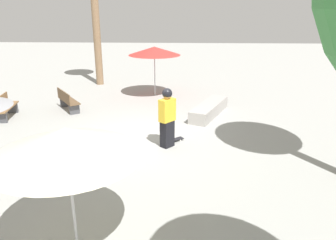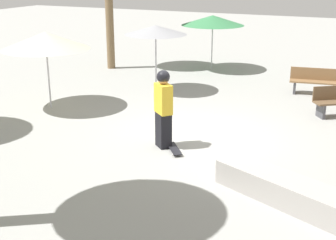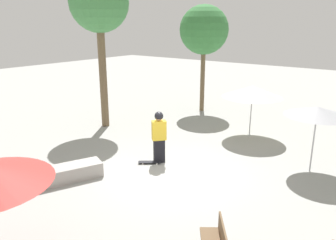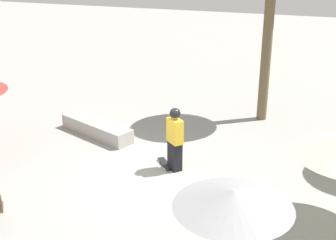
% 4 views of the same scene
% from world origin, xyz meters
% --- Properties ---
extents(ground_plane, '(60.00, 60.00, 0.00)m').
position_xyz_m(ground_plane, '(0.00, 0.00, 0.00)').
color(ground_plane, '#9E9E99').
extents(skater_main, '(0.54, 0.53, 1.84)m').
position_xyz_m(skater_main, '(0.45, 0.87, 0.99)').
color(skater_main, black).
rests_on(skater_main, ground_plane).
extents(skateboard, '(0.65, 0.75, 0.07)m').
position_xyz_m(skateboard, '(0.11, 1.02, 0.06)').
color(skateboard, black).
rests_on(skateboard, ground_plane).
extents(concrete_ledge, '(2.85, 1.74, 0.47)m').
position_xyz_m(concrete_ledge, '(-2.72, 2.40, 0.23)').
color(concrete_ledge, '#A8A39E').
rests_on(concrete_ledge, ground_plane).
extents(bench_near, '(1.55, 1.30, 0.85)m').
position_xyz_m(bench_near, '(-3.07, -3.39, 0.43)').
color(bench_near, '#47474C').
rests_on(bench_near, ground_plane).
extents(bench_far, '(1.65, 0.68, 0.85)m').
position_xyz_m(bench_far, '(-2.04, -5.50, 0.43)').
color(bench_far, '#47474C').
rests_on(bench_far, ground_plane).
extents(shade_umbrella_cream, '(2.54, 2.54, 2.25)m').
position_xyz_m(shade_umbrella_cream, '(4.90, -0.58, 2.00)').
color(shade_umbrella_cream, '#B7B7BC').
rests_on(shade_umbrella_cream, ground_plane).
extents(shade_umbrella_red, '(2.44, 2.44, 2.33)m').
position_xyz_m(shade_umbrella_red, '(-5.67, 0.01, 2.13)').
color(shade_umbrella_red, '#B7B7BC').
rests_on(shade_umbrella_red, ground_plane).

